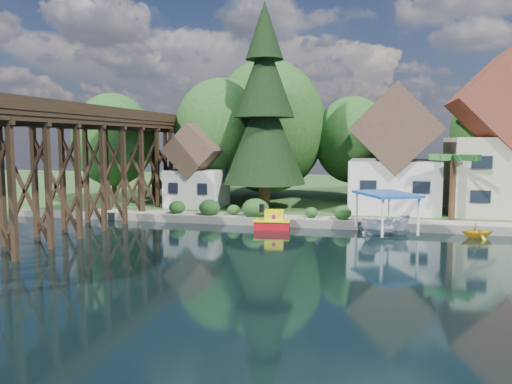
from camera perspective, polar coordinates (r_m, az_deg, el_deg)
ground at (r=31.38m, az=3.24°, el=-6.55°), size 140.00×140.00×0.00m
bank at (r=64.72m, az=8.55°, el=0.11°), size 140.00×52.00×0.50m
seawall at (r=38.74m, az=11.19°, el=-3.78°), size 60.00×0.40×0.62m
promenade at (r=39.97m, az=14.14°, el=-3.23°), size 50.00×2.60×0.06m
trestle_bridge at (r=41.32m, az=-17.81°, el=3.68°), size 4.12×44.18×9.30m
house_left at (r=46.22m, az=15.43°, el=3.71°), size 7.64×8.64×11.02m
house_center at (r=47.86m, az=26.32°, el=4.91°), size 8.65×9.18×13.89m
shed at (r=47.66m, az=-6.74°, el=2.36°), size 5.09×5.40×7.85m
bg_trees at (r=51.60m, az=8.58°, el=6.46°), size 49.90×13.30×10.57m
shrubs at (r=41.04m, az=-0.80°, el=-1.82°), size 15.76×2.47×1.70m
conifer at (r=45.85m, az=0.97°, el=9.32°), size 7.57×7.57×18.64m
palm_tree at (r=41.99m, az=21.67°, el=3.50°), size 4.28×4.28×5.49m
tugboat at (r=38.06m, az=1.89°, el=-3.41°), size 2.88×1.79×1.98m
boat_white_a at (r=37.82m, az=14.48°, el=-3.99°), size 4.32×3.66×0.76m
boat_canopy at (r=36.87m, az=14.63°, el=-2.78°), size 5.02×5.69×3.05m
boat_yellow at (r=38.04m, az=23.97°, el=-3.96°), size 2.60×2.38×1.16m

